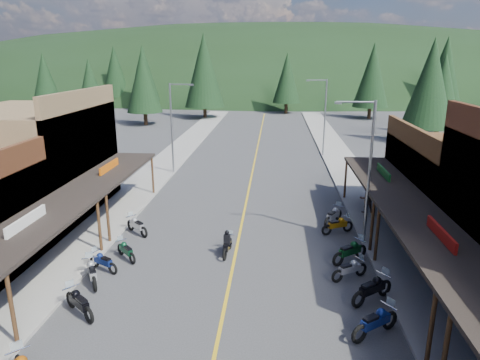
% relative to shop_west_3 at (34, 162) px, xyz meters
% --- Properties ---
extents(ground, '(220.00, 220.00, 0.00)m').
position_rel_shop_west_3_xyz_m(ground, '(13.78, -11.30, -3.52)').
color(ground, '#38383A').
rests_on(ground, ground).
extents(centerline, '(0.15, 90.00, 0.01)m').
position_rel_shop_west_3_xyz_m(centerline, '(13.78, 8.70, -3.51)').
color(centerline, gold).
rests_on(centerline, ground).
extents(sidewalk_west, '(3.40, 94.00, 0.15)m').
position_rel_shop_west_3_xyz_m(sidewalk_west, '(5.08, 8.70, -3.44)').
color(sidewalk_west, gray).
rests_on(sidewalk_west, ground).
extents(sidewalk_east, '(3.40, 94.00, 0.15)m').
position_rel_shop_west_3_xyz_m(sidewalk_east, '(22.48, 8.70, -3.44)').
color(sidewalk_east, gray).
rests_on(sidewalk_east, ground).
extents(shop_west_3, '(10.90, 10.20, 8.20)m').
position_rel_shop_west_3_xyz_m(shop_west_3, '(0.00, 0.00, 0.00)').
color(shop_west_3, brown).
rests_on(shop_west_3, ground).
extents(shop_east_3, '(10.90, 10.20, 6.20)m').
position_rel_shop_west_3_xyz_m(shop_east_3, '(27.54, 0.00, -0.99)').
color(shop_east_3, '#4C2D16').
rests_on(shop_east_3, ground).
extents(streetlight_1, '(2.16, 0.18, 8.00)m').
position_rel_shop_west_3_xyz_m(streetlight_1, '(6.83, 10.70, 0.94)').
color(streetlight_1, gray).
rests_on(streetlight_1, ground).
extents(streetlight_2, '(2.16, 0.18, 8.00)m').
position_rel_shop_west_3_xyz_m(streetlight_2, '(20.74, -3.30, 0.94)').
color(streetlight_2, gray).
rests_on(streetlight_2, ground).
extents(streetlight_3, '(2.16, 0.18, 8.00)m').
position_rel_shop_west_3_xyz_m(streetlight_3, '(20.74, 18.70, 0.94)').
color(streetlight_3, gray).
rests_on(streetlight_3, ground).
extents(ridge_hill, '(310.00, 140.00, 60.00)m').
position_rel_shop_west_3_xyz_m(ridge_hill, '(13.78, 123.70, -3.52)').
color(ridge_hill, black).
rests_on(ridge_hill, ground).
extents(pine_0, '(5.04, 5.04, 11.00)m').
position_rel_shop_west_3_xyz_m(pine_0, '(-26.22, 50.70, 2.96)').
color(pine_0, black).
rests_on(pine_0, ground).
extents(pine_1, '(5.88, 5.88, 12.50)m').
position_rel_shop_west_3_xyz_m(pine_1, '(-10.22, 58.70, 3.72)').
color(pine_1, black).
rests_on(pine_1, ground).
extents(pine_2, '(6.72, 6.72, 14.00)m').
position_rel_shop_west_3_xyz_m(pine_2, '(3.78, 46.70, 4.47)').
color(pine_2, black).
rests_on(pine_2, ground).
extents(pine_3, '(5.04, 5.04, 11.00)m').
position_rel_shop_west_3_xyz_m(pine_3, '(17.78, 54.70, 2.96)').
color(pine_3, black).
rests_on(pine_3, ground).
extents(pine_4, '(5.88, 5.88, 12.50)m').
position_rel_shop_west_3_xyz_m(pine_4, '(31.78, 48.70, 3.72)').
color(pine_4, black).
rests_on(pine_4, ground).
extents(pine_5, '(6.72, 6.72, 14.00)m').
position_rel_shop_west_3_xyz_m(pine_5, '(47.78, 60.70, 4.47)').
color(pine_5, black).
rests_on(pine_5, ground).
extents(pine_7, '(5.88, 5.88, 12.50)m').
position_rel_shop_west_3_xyz_m(pine_7, '(-18.22, 64.70, 3.72)').
color(pine_7, black).
rests_on(pine_7, ground).
extents(pine_8, '(4.48, 4.48, 10.00)m').
position_rel_shop_west_3_xyz_m(pine_8, '(-8.22, 28.70, 2.46)').
color(pine_8, black).
rests_on(pine_8, ground).
extents(pine_9, '(4.93, 4.93, 10.80)m').
position_rel_shop_west_3_xyz_m(pine_9, '(37.78, 33.70, 2.86)').
color(pine_9, black).
rests_on(pine_9, ground).
extents(pine_10, '(5.38, 5.38, 11.60)m').
position_rel_shop_west_3_xyz_m(pine_10, '(-4.22, 38.70, 3.27)').
color(pine_10, black).
rests_on(pine_10, ground).
extents(pine_11, '(5.82, 5.82, 12.40)m').
position_rel_shop_west_3_xyz_m(pine_11, '(33.78, 26.70, 3.67)').
color(pine_11, black).
rests_on(pine_11, ground).
extents(bike_west_7, '(2.16, 1.97, 1.26)m').
position_rel_shop_west_3_xyz_m(bike_west_7, '(7.99, -11.42, -2.89)').
color(bike_west_7, black).
rests_on(bike_west_7, ground).
extents(bike_west_8, '(1.73, 2.26, 1.25)m').
position_rel_shop_west_3_xyz_m(bike_west_8, '(7.45, -8.90, -2.89)').
color(bike_west_8, '#96979B').
rests_on(bike_west_8, ground).
extents(bike_west_9, '(1.97, 1.49, 1.09)m').
position_rel_shop_west_3_xyz_m(bike_west_9, '(7.49, -7.67, -2.98)').
color(bike_west_9, navy).
rests_on(bike_west_9, ground).
extents(bike_west_10, '(1.79, 1.81, 1.09)m').
position_rel_shop_west_3_xyz_m(bike_west_10, '(8.19, -6.37, -2.97)').
color(bike_west_10, '#0A3620').
rests_on(bike_west_10, ground).
extents(bike_west_11, '(2.03, 1.91, 1.20)m').
position_rel_shop_west_3_xyz_m(bike_west_11, '(7.72, -3.09, -2.92)').
color(bike_west_11, '#99999E').
rests_on(bike_west_11, ground).
extents(bike_east_7, '(2.31, 1.97, 1.31)m').
position_rel_shop_west_3_xyz_m(bike_east_7, '(19.64, -11.82, -2.86)').
color(bike_east_7, navy).
rests_on(bike_east_7, ground).
extents(bike_east_8, '(2.33, 2.05, 1.34)m').
position_rel_shop_west_3_xyz_m(bike_east_8, '(20.03, -9.43, -2.85)').
color(bike_east_8, black).
rests_on(bike_east_8, ground).
extents(bike_east_9, '(2.05, 1.60, 1.14)m').
position_rel_shop_west_3_xyz_m(bike_east_9, '(19.40, -7.53, -2.95)').
color(bike_east_9, '#9D9CA2').
rests_on(bike_east_9, ground).
extents(bike_east_10, '(2.29, 2.01, 1.32)m').
position_rel_shop_west_3_xyz_m(bike_east_10, '(19.70, -5.74, -2.86)').
color(bike_east_10, '#0C3F1A').
rests_on(bike_east_10, ground).
extents(bike_east_11, '(2.17, 1.52, 1.18)m').
position_rel_shop_west_3_xyz_m(bike_east_11, '(19.58, -2.04, -2.93)').
color(bike_east_11, '#BA760D').
rests_on(bike_east_11, ground).
extents(bike_east_12, '(1.83, 2.27, 1.27)m').
position_rel_shop_west_3_xyz_m(bike_east_12, '(19.51, -0.58, -2.88)').
color(bike_east_12, '#A8A8AE').
rests_on(bike_east_12, ground).
extents(rider_on_bike, '(0.83, 2.00, 1.48)m').
position_rel_shop_west_3_xyz_m(rider_on_bike, '(13.36, -5.40, -2.93)').
color(rider_on_bike, black).
rests_on(rider_on_bike, ground).
extents(pedestrian_east_b, '(1.00, 0.66, 1.93)m').
position_rel_shop_west_3_xyz_m(pedestrian_east_b, '(21.91, 1.39, -2.41)').
color(pedestrian_east_b, '#4F3A32').
rests_on(pedestrian_east_b, sidewalk_east).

